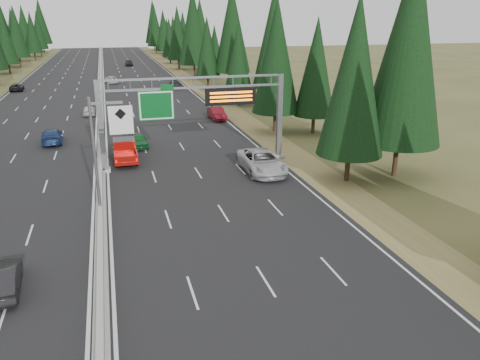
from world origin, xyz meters
name	(u,v)px	position (x,y,z in m)	size (l,w,h in m)	color
road	(101,94)	(0.00, 80.00, 0.04)	(32.00, 260.00, 0.08)	black
shoulder_right	(202,90)	(17.80, 80.00, 0.03)	(3.60, 260.00, 0.06)	olive
median_barrier	(101,91)	(0.00, 80.00, 0.41)	(0.70, 260.00, 0.85)	gray
sign_gantry	(202,107)	(8.92, 34.88, 5.27)	(16.75, 0.98, 7.80)	slate
hov_sign_pole	(104,150)	(0.58, 24.97, 4.72)	(2.80, 0.50, 8.00)	slate
tree_row_right	(242,39)	(22.06, 68.27, 9.31)	(12.07, 237.18, 18.83)	black
silver_minivan	(262,161)	(13.31, 31.32, 1.00)	(3.07, 6.65, 1.85)	#B7B6BB
red_pickup	(125,149)	(2.20, 38.19, 1.11)	(2.04, 5.70, 1.86)	black
car_ahead_green	(139,140)	(3.77, 42.47, 0.76)	(1.61, 3.99, 1.36)	#155C28
car_ahead_dkred	(217,113)	(14.50, 53.44, 0.86)	(1.65, 4.72, 1.56)	maroon
car_ahead_dkgrey	(176,85)	(13.50, 82.57, 0.77)	(1.93, 4.75, 1.38)	black
car_ahead_white	(112,80)	(2.15, 93.22, 0.73)	(2.15, 4.66, 1.30)	silver
car_ahead_far	(129,63)	(7.37, 127.52, 0.89)	(1.92, 4.78, 1.63)	black
car_onc_near	(3,279)	(-4.54, 17.06, 0.76)	(1.45, 4.15, 1.37)	black
car_onc_blue	(52,136)	(-4.93, 46.59, 0.82)	(2.09, 5.13, 1.49)	navy
car_onc_white	(89,110)	(-1.50, 60.88, 0.73)	(1.53, 3.81, 1.30)	silver
car_onc_far	(17,87)	(-14.50, 87.25, 0.74)	(2.20, 4.77, 1.32)	black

